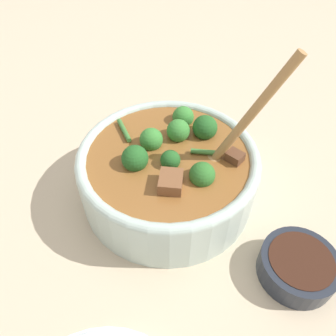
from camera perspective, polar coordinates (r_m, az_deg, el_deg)
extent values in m
plane|color=#C6B293|center=(0.51, 0.00, -4.26)|extent=(4.00, 4.00, 0.00)
cylinder|color=#B2C6BC|center=(0.48, 0.00, -1.29)|extent=(0.25, 0.25, 0.08)
torus|color=#B2C6BC|center=(0.45, 0.00, 2.06)|extent=(0.25, 0.25, 0.02)
cylinder|color=brown|center=(0.47, 0.00, -0.14)|extent=(0.23, 0.23, 0.05)
sphere|color=#235B23|center=(0.43, -5.78, 1.68)|extent=(0.04, 0.04, 0.04)
cylinder|color=#6B9956|center=(0.45, -5.54, -0.67)|extent=(0.01, 0.01, 0.02)
sphere|color=#235B23|center=(0.48, 6.46, 7.03)|extent=(0.04, 0.04, 0.04)
cylinder|color=#6B9956|center=(0.50, 6.21, 4.68)|extent=(0.01, 0.01, 0.02)
sphere|color=#235B23|center=(0.43, 0.41, 1.40)|extent=(0.03, 0.03, 0.03)
cylinder|color=#6B9956|center=(0.45, 0.39, -0.38)|extent=(0.01, 0.01, 0.01)
sphere|color=#387F33|center=(0.47, 1.80, 6.51)|extent=(0.03, 0.03, 0.03)
cylinder|color=#6B9956|center=(0.49, 1.73, 4.33)|extent=(0.01, 0.01, 0.02)
sphere|color=#2D6B28|center=(0.42, 6.15, -1.03)|extent=(0.03, 0.03, 0.03)
cylinder|color=#6B9956|center=(0.44, 5.90, -3.20)|extent=(0.01, 0.01, 0.02)
sphere|color=#387F33|center=(0.51, 2.65, 8.87)|extent=(0.03, 0.03, 0.03)
cylinder|color=#6B9956|center=(0.52, 2.56, 6.79)|extent=(0.01, 0.01, 0.01)
sphere|color=#387F33|center=(0.46, -3.38, 4.69)|extent=(0.03, 0.03, 0.03)
cylinder|color=#6B9956|center=(0.48, -3.26, 2.52)|extent=(0.01, 0.01, 0.01)
cube|color=brown|center=(0.41, 0.48, -2.78)|extent=(0.04, 0.04, 0.03)
cube|color=brown|center=(0.45, 11.54, 1.81)|extent=(0.02, 0.02, 0.02)
cylinder|color=#3D7533|center=(0.45, 6.14, 2.82)|extent=(0.03, 0.03, 0.01)
cylinder|color=#3D7533|center=(0.49, -7.67, 6.55)|extent=(0.05, 0.03, 0.01)
ellipsoid|color=#A87A47|center=(0.46, 8.00, 1.44)|extent=(0.04, 0.03, 0.01)
cylinder|color=#A87A47|center=(0.41, 14.36, 9.12)|extent=(0.07, 0.06, 0.16)
cylinder|color=#232833|center=(0.45, 21.64, -15.65)|extent=(0.10, 0.10, 0.03)
cylinder|color=#381E14|center=(0.44, 22.07, -14.89)|extent=(0.08, 0.08, 0.01)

